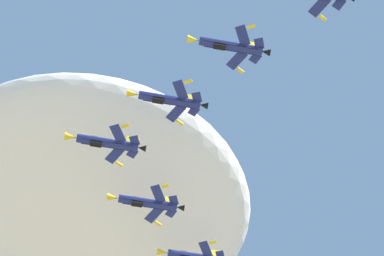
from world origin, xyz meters
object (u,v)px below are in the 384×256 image
fighter_jet_right_wing (146,203)px  fighter_jet_left_outer (229,46)px  fighter_jet_lead (106,143)px  fighter_jet_left_wing (168,100)px

fighter_jet_right_wing → fighter_jet_left_outer: fighter_jet_left_outer is taller
fighter_jet_lead → fighter_jet_left_wing: bearing=-132.6°
fighter_jet_lead → fighter_jet_right_wing: size_ratio=1.00×
fighter_jet_right_wing → fighter_jet_left_outer: size_ratio=1.00×
fighter_jet_left_outer → fighter_jet_lead: bearing=42.1°
fighter_jet_lead → fighter_jet_right_wing: 16.10m
fighter_jet_lead → fighter_jet_left_outer: fighter_jet_left_outer is taller
fighter_jet_lead → fighter_jet_left_wing: (10.51, -9.66, 3.38)m
fighter_jet_left_wing → fighter_jet_right_wing: bearing=1.7°
fighter_jet_right_wing → fighter_jet_left_outer: bearing=-163.7°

